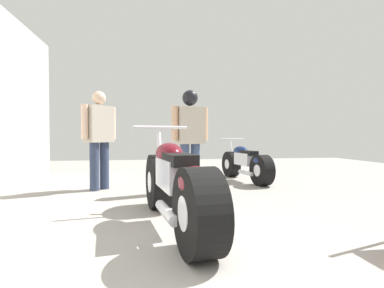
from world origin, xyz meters
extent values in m
plane|color=gray|center=(0.00, 3.19, 0.00)|extent=(15.33, 15.33, 0.00)
cylinder|color=black|center=(-0.26, 2.97, 0.34)|extent=(0.37, 0.72, 0.69)
cylinder|color=silver|center=(-0.26, 2.97, 0.34)|extent=(0.31, 0.30, 0.26)
cylinder|color=black|center=(0.00, 1.43, 0.34)|extent=(0.37, 0.72, 0.69)
cylinder|color=silver|center=(0.00, 1.43, 0.34)|extent=(0.31, 0.30, 0.26)
cube|color=silver|center=(-0.13, 2.20, 0.54)|extent=(0.37, 0.72, 0.30)
ellipsoid|color=#5B0F19|center=(-0.17, 2.43, 0.73)|extent=(0.37, 0.60, 0.24)
cube|color=black|center=(-0.10, 2.01, 0.70)|extent=(0.32, 0.55, 0.11)
ellipsoid|color=#5B0F19|center=(-0.01, 1.48, 0.56)|extent=(0.35, 0.51, 0.26)
cylinder|color=silver|center=(-0.25, 2.93, 0.67)|extent=(0.10, 0.28, 0.62)
cylinder|color=silver|center=(-0.24, 2.88, 1.03)|extent=(0.66, 0.15, 0.04)
cylinder|color=silver|center=(-0.22, 1.86, 0.24)|extent=(0.19, 0.60, 0.10)
cylinder|color=black|center=(1.46, 5.69, 0.29)|extent=(0.31, 0.61, 0.58)
cylinder|color=silver|center=(1.46, 5.69, 0.29)|extent=(0.25, 0.25, 0.22)
cylinder|color=black|center=(1.68, 4.40, 0.29)|extent=(0.31, 0.61, 0.58)
cylinder|color=silver|center=(1.68, 4.40, 0.29)|extent=(0.25, 0.25, 0.22)
cube|color=silver|center=(1.57, 5.05, 0.45)|extent=(0.31, 0.61, 0.25)
ellipsoid|color=navy|center=(1.54, 5.24, 0.62)|extent=(0.31, 0.50, 0.20)
cube|color=black|center=(1.60, 4.89, 0.59)|extent=(0.27, 0.46, 0.09)
ellipsoid|color=navy|center=(1.68, 4.45, 0.47)|extent=(0.30, 0.43, 0.22)
cylinder|color=silver|center=(1.46, 5.66, 0.56)|extent=(0.08, 0.23, 0.53)
cylinder|color=silver|center=(1.47, 5.62, 0.87)|extent=(0.56, 0.13, 0.03)
cylinder|color=silver|center=(1.49, 4.76, 0.20)|extent=(0.17, 0.50, 0.08)
cylinder|color=#2D3851|center=(-1.32, 4.34, 0.41)|extent=(0.22, 0.22, 0.82)
cylinder|color=#2D3851|center=(-1.18, 4.49, 0.41)|extent=(0.22, 0.22, 0.82)
cube|color=#B2A899|center=(-1.25, 4.41, 1.14)|extent=(0.49, 0.50, 0.63)
cylinder|color=beige|center=(-1.45, 4.21, 1.16)|extent=(0.16, 0.16, 0.58)
cylinder|color=beige|center=(-1.06, 4.62, 1.16)|extent=(0.16, 0.16, 0.58)
sphere|color=beige|center=(-1.25, 4.41, 1.59)|extent=(0.23, 0.23, 0.23)
cylinder|color=#384766|center=(0.37, 4.04, 0.40)|extent=(0.19, 0.19, 0.80)
cylinder|color=#384766|center=(0.18, 3.98, 0.40)|extent=(0.19, 0.19, 0.80)
cube|color=#B2A899|center=(0.28, 4.01, 1.10)|extent=(0.49, 0.37, 0.61)
cylinder|color=tan|center=(0.54, 4.10, 1.13)|extent=(0.14, 0.14, 0.56)
cylinder|color=tan|center=(0.02, 3.92, 1.13)|extent=(0.14, 0.14, 0.56)
sphere|color=black|center=(0.28, 4.01, 1.54)|extent=(0.22, 0.22, 0.22)
sphere|color=black|center=(0.28, 4.01, 1.56)|extent=(0.26, 0.26, 0.26)
camera|label=1|loc=(-0.35, -0.67, 0.91)|focal=26.66mm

